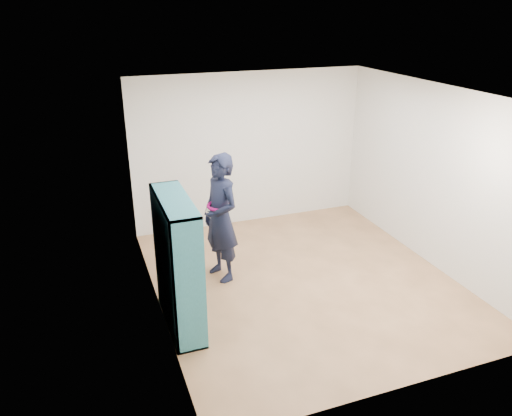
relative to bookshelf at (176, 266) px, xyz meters
name	(u,v)px	position (x,y,z in m)	size (l,w,h in m)	color
floor	(303,281)	(1.84, 0.38, -0.78)	(4.50, 4.50, 0.00)	brown
ceiling	(311,93)	(1.84, 0.38, 1.82)	(4.50, 4.50, 0.00)	white
wall_left	(153,215)	(-0.16, 0.38, 0.52)	(0.02, 4.50, 2.60)	silver
wall_right	(433,177)	(3.84, 0.38, 0.52)	(0.02, 4.50, 2.60)	silver
wall_back	(249,150)	(1.84, 2.63, 0.52)	(4.00, 0.02, 2.60)	silver
wall_front	(414,276)	(1.84, -1.87, 0.52)	(4.00, 0.02, 2.60)	silver
bookshelf	(176,266)	(0.00, 0.00, 0.00)	(0.35, 1.21, 1.62)	#27707C
person	(221,218)	(0.81, 0.89, 0.12)	(0.60, 0.75, 1.80)	black
smartphone	(208,210)	(0.65, 0.95, 0.24)	(0.06, 0.11, 0.15)	silver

